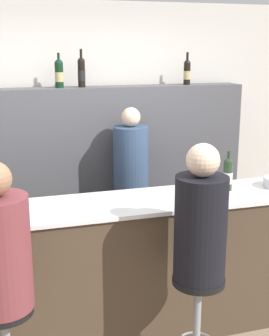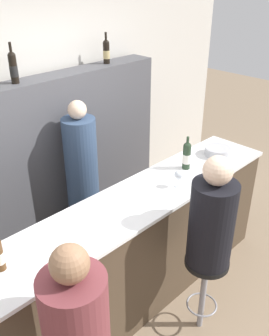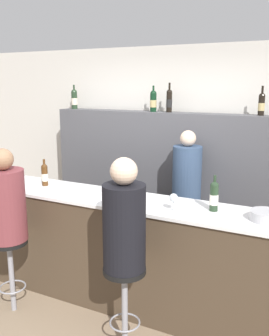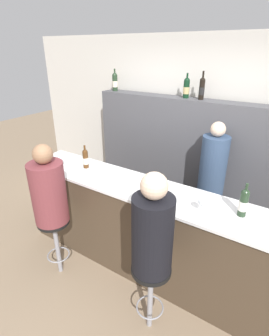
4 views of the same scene
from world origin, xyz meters
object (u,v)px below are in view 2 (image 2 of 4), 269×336
at_px(guest_seated_left, 76,321).
at_px(guest_seated_right, 212,219).
at_px(wine_bottle_counter_1, 187,155).
at_px(wine_bottle_backbar_3, 106,51).
at_px(wine_bottle_backbar_2, 13,67).
at_px(metal_bowl, 218,151).
at_px(bartender, 83,185).
at_px(wine_glass_1, 179,175).
at_px(bar_stool_right, 205,276).

height_order(guest_seated_left, guest_seated_right, guest_seated_right).
height_order(wine_bottle_counter_1, wine_bottle_backbar_3, wine_bottle_backbar_3).
bearing_deg(wine_bottle_backbar_2, wine_bottle_backbar_3, 0.00).
xyz_separation_m(metal_bowl, guest_seated_right, (-0.95, -0.59, -0.01)).
bearing_deg(bartender, guest_seated_right, -89.54).
bearing_deg(bartender, guest_seated_left, -128.63).
height_order(wine_bottle_backbar_3, guest_seated_right, wine_bottle_backbar_3).
distance_m(wine_bottle_counter_1, wine_bottle_backbar_2, 1.69).
relative_size(wine_bottle_counter_1, metal_bowl, 1.26).
bearing_deg(wine_glass_1, guest_seated_right, -113.95).
bearing_deg(wine_bottle_counter_1, bartender, 121.59).
distance_m(wine_bottle_counter_1, bartender, 1.11).
bearing_deg(wine_glass_1, wine_bottle_counter_1, 27.19).
distance_m(wine_bottle_backbar_3, bartender, 1.40).
bearing_deg(wine_bottle_backbar_3, wine_bottle_counter_1, -97.27).
height_order(wine_bottle_counter_1, wine_bottle_backbar_2, wine_bottle_backbar_2).
height_order(bar_stool_right, guest_seated_right, guest_seated_right).
distance_m(metal_bowl, guest_seated_left, 2.25).
bearing_deg(wine_bottle_counter_1, wine_glass_1, -152.81).
relative_size(wine_bottle_backbar_3, bartender, 0.19).
xyz_separation_m(metal_bowl, bar_stool_right, (-0.95, -0.59, -0.56)).
xyz_separation_m(wine_bottle_backbar_2, wine_glass_1, (0.60, -1.39, -0.75)).
height_order(guest_seated_left, bartender, bartender).
xyz_separation_m(wine_bottle_backbar_2, bartender, (0.37, -0.36, -1.18)).
relative_size(wine_bottle_counter_1, wine_bottle_backbar_2, 0.90).
xyz_separation_m(wine_bottle_backbar_2, wine_bottle_backbar_3, (1.06, 0.00, -0.02)).
relative_size(wine_glass_1, guest_seated_right, 0.17).
xyz_separation_m(wine_bottle_backbar_3, guest_seated_right, (-0.68, -1.87, -0.82)).
distance_m(wine_bottle_counter_1, wine_glass_1, 0.34).
relative_size(wine_bottle_backbar_3, bar_stool_right, 0.43).
height_order(metal_bowl, guest_seated_left, guest_seated_left).
xyz_separation_m(wine_bottle_counter_1, wine_bottle_backbar_2, (-0.90, 1.23, 0.73)).
relative_size(wine_bottle_backbar_2, bartender, 0.21).
relative_size(metal_bowl, bar_stool_right, 0.34).
height_order(wine_glass_1, bar_stool_right, wine_glass_1).
xyz_separation_m(wine_bottle_backbar_2, metal_bowl, (1.34, -1.28, -0.82)).
bearing_deg(wine_bottle_backbar_3, bar_stool_right, -109.89).
bearing_deg(wine_bottle_backbar_2, metal_bowl, -43.79).
bearing_deg(wine_glass_1, bartender, 102.57).
distance_m(wine_bottle_backbar_3, wine_glass_1, 1.64).
height_order(wine_bottle_backbar_3, metal_bowl, wine_bottle_backbar_3).
bearing_deg(bartender, wine_bottle_backbar_3, 27.83).
distance_m(wine_bottle_backbar_2, guest_seated_left, 2.22).
bearing_deg(metal_bowl, wine_bottle_counter_1, 173.37).
bearing_deg(wine_bottle_counter_1, guest_seated_right, -129.02).
relative_size(wine_bottle_counter_1, bartender, 0.19).
xyz_separation_m(wine_bottle_backbar_2, guest_seated_left, (-0.84, -1.87, -0.85)).
bearing_deg(guest_seated_left, wine_bottle_counter_1, 20.28).
bearing_deg(bar_stool_right, guest_seated_right, 135.00).
xyz_separation_m(wine_bottle_counter_1, bar_stool_right, (-0.52, -0.64, -0.65)).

